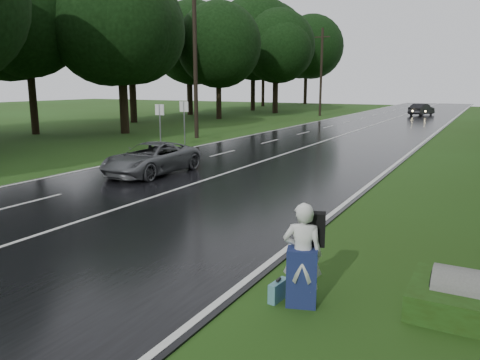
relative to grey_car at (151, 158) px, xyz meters
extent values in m
plane|color=#234614|center=(2.65, -7.62, -0.68)|extent=(160.00, 160.00, 0.00)
cube|color=black|center=(2.65, 12.38, -0.66)|extent=(12.00, 140.00, 0.04)
cube|color=silver|center=(2.65, 12.38, -0.64)|extent=(0.12, 140.00, 0.01)
imported|color=#55575B|center=(0.00, 0.00, 0.00)|extent=(2.15, 4.64, 1.29)
imported|color=black|center=(4.62, 43.97, 0.05)|extent=(2.57, 4.43, 1.38)
imported|color=silver|center=(9.69, -7.96, 0.22)|extent=(0.76, 0.61, 1.80)
cube|color=navy|center=(9.69, -7.96, -0.18)|extent=(0.58, 0.48, 1.01)
cube|color=black|center=(9.78, -7.70, 0.62)|extent=(0.46, 0.33, 0.58)
cube|color=teal|center=(9.27, -7.96, -0.51)|extent=(0.19, 0.50, 0.35)
cylinder|color=slate|center=(12.40, -6.95, -0.68)|extent=(1.53, 0.77, 0.77)
camera|label=1|loc=(12.29, -14.89, 3.02)|focal=34.83mm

